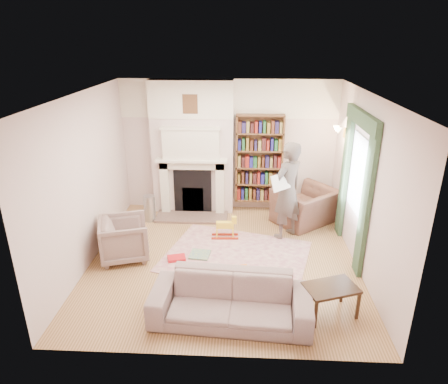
# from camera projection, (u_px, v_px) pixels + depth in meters

# --- Properties ---
(floor) EXTENTS (4.50, 4.50, 0.00)m
(floor) POSITION_uv_depth(u_px,v_px,m) (223.00, 259.00, 6.92)
(floor) COLOR brown
(floor) RESTS_ON ground
(ceiling) EXTENTS (4.50, 4.50, 0.00)m
(ceiling) POSITION_uv_depth(u_px,v_px,m) (223.00, 94.00, 5.89)
(ceiling) COLOR white
(ceiling) RESTS_ON wall_back
(wall_back) EXTENTS (4.50, 0.00, 4.50)m
(wall_back) POSITION_uv_depth(u_px,v_px,m) (229.00, 147.00, 8.49)
(wall_back) COLOR beige
(wall_back) RESTS_ON floor
(wall_front) EXTENTS (4.50, 0.00, 4.50)m
(wall_front) POSITION_uv_depth(u_px,v_px,m) (212.00, 256.00, 4.31)
(wall_front) COLOR beige
(wall_front) RESTS_ON floor
(wall_left) EXTENTS (0.00, 4.50, 4.50)m
(wall_left) POSITION_uv_depth(u_px,v_px,m) (86.00, 181.00, 6.51)
(wall_left) COLOR beige
(wall_left) RESTS_ON floor
(wall_right) EXTENTS (0.00, 4.50, 4.50)m
(wall_right) POSITION_uv_depth(u_px,v_px,m) (365.00, 186.00, 6.30)
(wall_right) COLOR beige
(wall_right) RESTS_ON floor
(fireplace) EXTENTS (1.70, 0.58, 2.80)m
(fireplace) POSITION_uv_depth(u_px,v_px,m) (193.00, 149.00, 8.35)
(fireplace) COLOR beige
(fireplace) RESTS_ON floor
(bookcase) EXTENTS (1.00, 0.24, 1.85)m
(bookcase) POSITION_uv_depth(u_px,v_px,m) (259.00, 159.00, 8.42)
(bookcase) COLOR brown
(bookcase) RESTS_ON floor
(window) EXTENTS (0.02, 0.90, 1.30)m
(window) POSITION_uv_depth(u_px,v_px,m) (358.00, 174.00, 6.65)
(window) COLOR silver
(window) RESTS_ON wall_right
(curtain_left) EXTENTS (0.07, 0.32, 2.40)m
(curtain_left) POSITION_uv_depth(u_px,v_px,m) (366.00, 205.00, 6.10)
(curtain_left) COLOR #314C31
(curtain_left) RESTS_ON floor
(curtain_right) EXTENTS (0.07, 0.32, 2.40)m
(curtain_right) POSITION_uv_depth(u_px,v_px,m) (345.00, 175.00, 7.39)
(curtain_right) COLOR #314C31
(curtain_right) RESTS_ON floor
(pelmet) EXTENTS (0.09, 1.70, 0.24)m
(pelmet) POSITION_uv_depth(u_px,v_px,m) (363.00, 119.00, 6.31)
(pelmet) COLOR #314C31
(pelmet) RESTS_ON wall_right
(wall_sconce) EXTENTS (0.20, 0.24, 0.24)m
(wall_sconce) POSITION_uv_depth(u_px,v_px,m) (335.00, 133.00, 7.52)
(wall_sconce) COLOR gold
(wall_sconce) RESTS_ON wall_right
(rug) EXTENTS (2.80, 2.42, 0.01)m
(rug) POSITION_uv_depth(u_px,v_px,m) (236.00, 256.00, 7.00)
(rug) COLOR beige
(rug) RESTS_ON floor
(armchair_reading) EXTENTS (1.50, 1.48, 0.73)m
(armchair_reading) POSITION_uv_depth(u_px,v_px,m) (305.00, 206.00, 8.11)
(armchair_reading) COLOR #482826
(armchair_reading) RESTS_ON floor
(armchair_left) EXTENTS (1.00, 0.98, 0.73)m
(armchair_left) POSITION_uv_depth(u_px,v_px,m) (124.00, 239.00, 6.84)
(armchair_left) COLOR gray
(armchair_left) RESTS_ON floor
(sofa) EXTENTS (2.20, 0.99, 0.63)m
(sofa) POSITION_uv_depth(u_px,v_px,m) (231.00, 300.00, 5.34)
(sofa) COLOR gray
(sofa) RESTS_ON floor
(man_reading) EXTENTS (0.80, 0.79, 1.86)m
(man_reading) POSITION_uv_depth(u_px,v_px,m) (287.00, 191.00, 7.36)
(man_reading) COLOR #4F453F
(man_reading) RESTS_ON floor
(newspaper) EXTENTS (0.39, 0.38, 0.29)m
(newspaper) POSITION_uv_depth(u_px,v_px,m) (281.00, 182.00, 7.09)
(newspaper) COLOR white
(newspaper) RESTS_ON man_reading
(coffee_table) EXTENTS (0.81, 0.66, 0.45)m
(coffee_table) POSITION_uv_depth(u_px,v_px,m) (330.00, 300.00, 5.48)
(coffee_table) COLOR #312211
(coffee_table) RESTS_ON floor
(paraffin_heater) EXTENTS (0.27, 0.27, 0.55)m
(paraffin_heater) POSITION_uv_depth(u_px,v_px,m) (150.00, 208.00, 8.26)
(paraffin_heater) COLOR #A3A6AB
(paraffin_heater) RESTS_ON floor
(rocking_horse) EXTENTS (0.52, 0.23, 0.45)m
(rocking_horse) POSITION_uv_depth(u_px,v_px,m) (225.00, 227.00, 7.55)
(rocking_horse) COLOR yellow
(rocking_horse) RESTS_ON rug
(board_game) EXTENTS (0.38, 0.38, 0.03)m
(board_game) POSITION_uv_depth(u_px,v_px,m) (200.00, 254.00, 7.00)
(board_game) COLOR #B9BE43
(board_game) RESTS_ON rug
(game_box_lid) EXTENTS (0.35, 0.28, 0.05)m
(game_box_lid) POSITION_uv_depth(u_px,v_px,m) (177.00, 258.00, 6.87)
(game_box_lid) COLOR red
(game_box_lid) RESTS_ON rug
(comic_annuals) EXTENTS (0.75, 0.39, 0.02)m
(comic_annuals) POSITION_uv_depth(u_px,v_px,m) (233.00, 271.00, 6.54)
(comic_annuals) COLOR red
(comic_annuals) RESTS_ON rug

